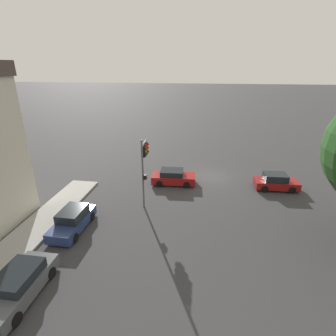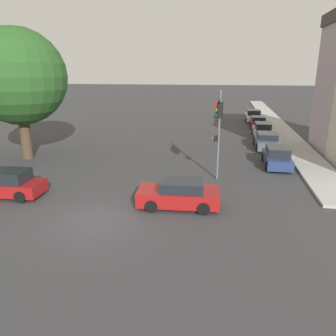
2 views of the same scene
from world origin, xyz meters
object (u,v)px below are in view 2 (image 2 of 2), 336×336
object	(u,v)px
traffic_signal	(219,117)
parked_car_1	(266,141)
crossing_car_1	(8,184)
crossing_car_0	(179,194)
parked_car_2	(262,130)
parked_car_3	(258,122)
street_tree	(18,77)
parked_car_0	(277,157)
parked_car_4	(253,116)

from	to	relation	value
traffic_signal	parked_car_1	bearing A→B (deg)	-114.14
crossing_car_1	traffic_signal	bearing A→B (deg)	-161.45
crossing_car_1	crossing_car_0	bearing A→B (deg)	178.60
parked_car_1	parked_car_2	xyz separation A→B (m)	(0.14, 5.30, 0.03)
parked_car_3	crossing_car_1	bearing A→B (deg)	149.02
street_tree	parked_car_0	bearing A→B (deg)	3.17
crossing_car_1	parked_car_4	world-z (taller)	parked_car_4
street_tree	crossing_car_1	size ratio (longest dim) A/B	2.50
crossing_car_1	parked_car_1	world-z (taller)	crossing_car_1
crossing_car_1	parked_car_1	xyz separation A→B (m)	(15.38, 14.61, -0.02)
street_tree	crossing_car_1	xyz separation A→B (m)	(3.74, -7.71, -5.56)
crossing_car_1	parked_car_4	size ratio (longest dim) A/B	0.91
parked_car_2	parked_car_3	size ratio (longest dim) A/B	1.14
traffic_signal	parked_car_0	size ratio (longest dim) A/B	1.33
street_tree	parked_car_4	size ratio (longest dim) A/B	2.28
parked_car_0	parked_car_1	world-z (taller)	parked_car_0
crossing_car_1	parked_car_2	size ratio (longest dim) A/B	0.84
crossing_car_0	parked_car_1	size ratio (longest dim) A/B	0.94
crossing_car_0	crossing_car_1	xyz separation A→B (m)	(-9.55, -0.21, 0.02)
crossing_car_1	street_tree	bearing A→B (deg)	-66.80
traffic_signal	crossing_car_1	world-z (taller)	traffic_signal
street_tree	parked_car_4	distance (m)	30.61
crossing_car_1	parked_car_3	bearing A→B (deg)	-123.71
crossing_car_0	parked_car_2	bearing A→B (deg)	-110.28
crossing_car_0	parked_car_1	bearing A→B (deg)	-115.48
street_tree	parked_car_3	size ratio (longest dim) A/B	2.40
parked_car_2	parked_car_4	distance (m)	11.06
street_tree	crossing_car_0	size ratio (longest dim) A/B	2.33
street_tree	parked_car_0	size ratio (longest dim) A/B	2.34
parked_car_3	parked_car_2	bearing A→B (deg)	179.38
traffic_signal	crossing_car_0	xyz separation A→B (m)	(-1.74, -4.17, -3.38)
parked_car_2	parked_car_4	size ratio (longest dim) A/B	1.09
crossing_car_0	crossing_car_1	distance (m)	9.55
crossing_car_0	parked_car_4	bearing A→B (deg)	-104.16
street_tree	crossing_car_0	world-z (taller)	street_tree
parked_car_0	parked_car_4	world-z (taller)	parked_car_4
crossing_car_1	parked_car_0	size ratio (longest dim) A/B	0.93
parked_car_1	crossing_car_0	bearing A→B (deg)	157.76
crossing_car_1	parked_car_3	size ratio (longest dim) A/B	0.96
parked_car_3	parked_car_4	world-z (taller)	parked_car_4
street_tree	parked_car_2	world-z (taller)	street_tree
parked_car_0	parked_car_1	distance (m)	5.83
crossing_car_1	parked_car_3	world-z (taller)	crossing_car_1
parked_car_0	parked_car_1	size ratio (longest dim) A/B	0.93
crossing_car_0	parked_car_0	size ratio (longest dim) A/B	1.00
crossing_car_0	crossing_car_1	size ratio (longest dim) A/B	1.08
street_tree	crossing_car_1	world-z (taller)	street_tree
parked_car_0	parked_car_2	bearing A→B (deg)	0.11
crossing_car_0	crossing_car_1	bearing A→B (deg)	-2.15
crossing_car_0	parked_car_2	xyz separation A→B (m)	(5.97, 19.70, 0.03)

